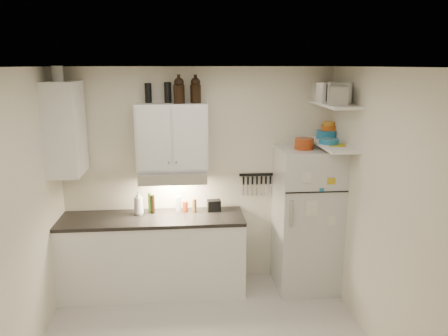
{
  "coord_description": "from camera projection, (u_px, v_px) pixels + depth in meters",
  "views": [
    {
      "loc": [
        -0.16,
        -3.58,
        2.62
      ],
      "look_at": [
        0.25,
        0.9,
        1.55
      ],
      "focal_mm": 35.0,
      "sensor_mm": 36.0,
      "label": 1
    }
  ],
  "objects": [
    {
      "name": "back_wall",
      "position": [
        199.0,
        177.0,
        5.25
      ],
      "size": [
        3.2,
        0.02,
        2.6
      ],
      "primitive_type": "cube",
      "color": "beige",
      "rests_on": "ground"
    },
    {
      "name": "dutch_oven",
      "position": [
        304.0,
        144.0,
        4.85
      ],
      "size": [
        0.22,
        0.22,
        0.12
      ],
      "primitive_type": "cylinder",
      "rotation": [
        0.0,
        0.0,
        0.03
      ],
      "color": "#9B3712",
      "rests_on": "fridge"
    },
    {
      "name": "base_cabinet",
      "position": [
        154.0,
        256.0,
        5.1
      ],
      "size": [
        2.1,
        0.6,
        0.88
      ],
      "primitive_type": "cube",
      "color": "white",
      "rests_on": "floor"
    },
    {
      "name": "soap_bottle",
      "position": [
        138.0,
        201.0,
        5.04
      ],
      "size": [
        0.15,
        0.15,
        0.32
      ],
      "primitive_type": "imported",
      "rotation": [
        0.0,
        0.0,
        0.21
      ],
      "color": "white",
      "rests_on": "countertop"
    },
    {
      "name": "growler_b",
      "position": [
        196.0,
        90.0,
        4.85
      ],
      "size": [
        0.12,
        0.12,
        0.29
      ],
      "primitive_type": null,
      "rotation": [
        0.0,
        0.0,
        -0.01
      ],
      "color": "black",
      "rests_on": "upper_cabinet"
    },
    {
      "name": "tin_a",
      "position": [
        339.0,
        93.0,
        4.64
      ],
      "size": [
        0.25,
        0.23,
        0.22
      ],
      "primitive_type": "cube",
      "rotation": [
        0.0,
        0.0,
        -0.16
      ],
      "color": "#AAAAAD",
      "rests_on": "shelf_hi"
    },
    {
      "name": "fridge",
      "position": [
        307.0,
        219.0,
        5.13
      ],
      "size": [
        0.7,
        0.68,
        1.7
      ],
      "primitive_type": "cube",
      "color": "silver",
      "rests_on": "floor"
    },
    {
      "name": "pepper_mill",
      "position": [
        194.0,
        206.0,
        5.13
      ],
      "size": [
        0.05,
        0.05,
        0.17
      ],
      "primitive_type": "cylinder",
      "rotation": [
        0.0,
        0.0,
        0.02
      ],
      "color": "brown",
      "rests_on": "countertop"
    },
    {
      "name": "range_hood",
      "position": [
        173.0,
        175.0,
        4.97
      ],
      "size": [
        0.76,
        0.46,
        0.12
      ],
      "primitive_type": "cube",
      "color": "silver",
      "rests_on": "back_wall"
    },
    {
      "name": "shelf_lo",
      "position": [
        331.0,
        145.0,
        4.81
      ],
      "size": [
        0.3,
        0.95,
        0.03
      ],
      "primitive_type": "cube",
      "color": "white",
      "rests_on": "right_wall"
    },
    {
      "name": "shelf_hi",
      "position": [
        334.0,
        104.0,
        4.7
      ],
      "size": [
        0.3,
        0.95,
        0.03
      ],
      "primitive_type": "cube",
      "color": "white",
      "rests_on": "right_wall"
    },
    {
      "name": "thermos_a",
      "position": [
        168.0,
        93.0,
        4.88
      ],
      "size": [
        0.1,
        0.1,
        0.23
      ],
      "primitive_type": "cylinder",
      "rotation": [
        0.0,
        0.0,
        0.35
      ],
      "color": "black",
      "rests_on": "upper_cabinet"
    },
    {
      "name": "side_jar",
      "position": [
        57.0,
        74.0,
        4.52
      ],
      "size": [
        0.13,
        0.13,
        0.16
      ],
      "primitive_type": "cylinder",
      "rotation": [
        0.0,
        0.0,
        0.11
      ],
      "color": "silver",
      "rests_on": "side_cabinet"
    },
    {
      "name": "countertop",
      "position": [
        152.0,
        219.0,
        5.0
      ],
      "size": [
        2.1,
        0.62,
        0.04
      ],
      "primitive_type": "cube",
      "color": "black",
      "rests_on": "base_cabinet"
    },
    {
      "name": "side_cabinet",
      "position": [
        65.0,
        129.0,
        4.68
      ],
      "size": [
        0.33,
        0.55,
        1.0
      ],
      "primitive_type": "cube",
      "color": "white",
      "rests_on": "left_wall"
    },
    {
      "name": "bowl_orange",
      "position": [
        329.0,
        128.0,
        5.15
      ],
      "size": [
        0.18,
        0.18,
        0.05
      ],
      "primitive_type": "cylinder",
      "color": "#DD5D14",
      "rests_on": "bowl_teal"
    },
    {
      "name": "spice_jar",
      "position": [
        311.0,
        146.0,
        4.82
      ],
      "size": [
        0.06,
        0.06,
        0.09
      ],
      "primitive_type": "cylinder",
      "rotation": [
        0.0,
        0.0,
        -0.2
      ],
      "color": "silver",
      "rests_on": "fridge"
    },
    {
      "name": "upper_cabinet",
      "position": [
        172.0,
        137.0,
        4.94
      ],
      "size": [
        0.8,
        0.33,
        0.75
      ],
      "primitive_type": "cube",
      "color": "white",
      "rests_on": "back_wall"
    },
    {
      "name": "left_wall",
      "position": [
        13.0,
        226.0,
        3.65
      ],
      "size": [
        0.02,
        3.0,
        2.6
      ],
      "primitive_type": "cube",
      "color": "beige",
      "rests_on": "ground"
    },
    {
      "name": "growler_a",
      "position": [
        179.0,
        90.0,
        4.8
      ],
      "size": [
        0.15,
        0.15,
        0.29
      ],
      "primitive_type": null,
      "rotation": [
        0.0,
        0.0,
        0.27
      ],
      "color": "black",
      "rests_on": "upper_cabinet"
    },
    {
      "name": "tin_b",
      "position": [
        338.0,
        96.0,
        4.44
      ],
      "size": [
        0.23,
        0.23,
        0.19
      ],
      "primitive_type": "cube",
      "rotation": [
        0.0,
        0.0,
        -0.21
      ],
      "color": "#AAAAAD",
      "rests_on": "shelf_hi"
    },
    {
      "name": "clear_bottle",
      "position": [
        178.0,
        204.0,
        5.14
      ],
      "size": [
        0.08,
        0.08,
        0.19
      ],
      "primitive_type": "cylinder",
      "rotation": [
        0.0,
        0.0,
        0.3
      ],
      "color": "silver",
      "rests_on": "countertop"
    },
    {
      "name": "knife_strip",
      "position": [
        257.0,
        175.0,
        5.29
      ],
      "size": [
        0.42,
        0.02,
        0.03
      ],
      "primitive_type": "cube",
      "color": "black",
      "rests_on": "back_wall"
    },
    {
      "name": "right_wall",
      "position": [
        383.0,
        215.0,
        3.93
      ],
      "size": [
        0.02,
        3.0,
        2.6
      ],
      "primitive_type": "cube",
      "color": "beige",
      "rests_on": "ground"
    },
    {
      "name": "oil_bottle",
      "position": [
        150.0,
        203.0,
        5.11
      ],
      "size": [
        0.06,
        0.06,
        0.24
      ],
      "primitive_type": "cylinder",
      "rotation": [
        0.0,
        0.0,
        0.36
      ],
      "color": "#345D17",
      "rests_on": "countertop"
    },
    {
      "name": "plates",
      "position": [
        329.0,
        141.0,
        4.77
      ],
      "size": [
        0.24,
        0.24,
        0.05
      ],
      "primitive_type": "cylinder",
      "rotation": [
        0.0,
        0.0,
        -0.12
      ],
      "color": "teal",
      "rests_on": "shelf_lo"
    },
    {
      "name": "stock_pot",
      "position": [
        324.0,
        92.0,
        4.94
      ],
      "size": [
        0.33,
        0.33,
        0.21
      ],
      "primitive_type": "cylinder",
      "rotation": [
        0.0,
        0.0,
        0.13
      ],
      "color": "silver",
      "rests_on": "shelf_hi"
    },
    {
      "name": "vinegar_bottle",
      "position": [
        153.0,
        204.0,
        5.09
      ],
      "size": [
        0.05,
        0.05,
        0.22
      ],
      "primitive_type": "cylinder",
      "rotation": [
        0.0,
        0.0,
        -0.1
      ],
      "color": "black",
      "rests_on": "countertop"
    },
    {
      "name": "book_stack",
      "position": [
        337.0,
        148.0,
        4.71
      ],
      "size": [
        0.24,
        0.27,
        0.08
      ],
      "primitive_type": "cube",
      "rotation": [
        0.0,
        0.0,
        -0.32
      ],
      "color": "gold",
      "rests_on": "fridge"
    },
    {
      "name": "red_jar",
      "position": [
        185.0,
        206.0,
        5.16
      ],
      "size": [
        0.08,
        0.08,
        0.13
      ],
      "primitive_type": "cylinder",
      "rotation": [
        0.0,
        0.0,
        0.4
      ],
      "color": "#9B3712",
      "rests_on": "countertop"
    },
    {
      "name": "bowl_yellow",
      "position": [
        329.0,
        123.0,
        5.14
      ],
      "size": [
        0.14,
        0.14,
        0.05
      ],
      "primitive_type": "cylinder",
      "color": "orange",
      "rests_on": "bowl_orange"
    },
    {
      "name": "caddy",
      "position": [
        214.0,
        206.0,
        5.19
      ],
      "size": [
        0.16,
        0.12,
        0.13
      ],
      "primitive_type": "cube",
      "rotation": [
        0.0,
        0.0,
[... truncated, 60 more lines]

